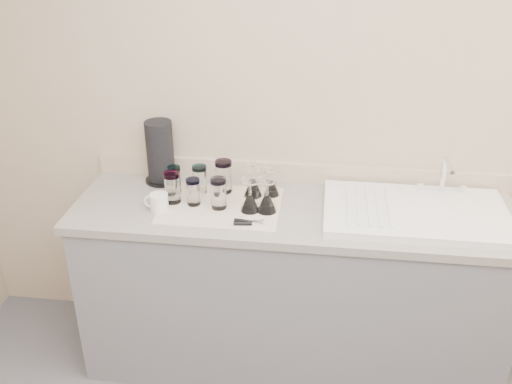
# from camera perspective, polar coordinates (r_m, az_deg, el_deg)

# --- Properties ---
(room_envelope) EXTENTS (3.54, 3.50, 2.52)m
(room_envelope) POSITION_cam_1_polar(r_m,az_deg,el_deg) (1.28, 0.98, -1.63)
(room_envelope) COLOR #545459
(room_envelope) RESTS_ON ground
(counter_unit) EXTENTS (2.06, 0.62, 0.90)m
(counter_unit) POSITION_cam_1_polar(r_m,az_deg,el_deg) (2.89, 3.51, -9.47)
(counter_unit) COLOR slate
(counter_unit) RESTS_ON ground
(sink_unit) EXTENTS (0.82, 0.50, 0.22)m
(sink_unit) POSITION_cam_1_polar(r_m,az_deg,el_deg) (2.67, 15.70, -1.92)
(sink_unit) COLOR white
(sink_unit) RESTS_ON counter_unit
(dish_towel) EXTENTS (0.55, 0.42, 0.01)m
(dish_towel) POSITION_cam_1_polar(r_m,az_deg,el_deg) (2.66, -3.51, -1.37)
(dish_towel) COLOR white
(dish_towel) RESTS_ON counter_unit
(tumbler_teal) EXTENTS (0.07, 0.07, 0.13)m
(tumbler_teal) POSITION_cam_1_polar(r_m,az_deg,el_deg) (2.78, -8.17, 1.30)
(tumbler_teal) COLOR white
(tumbler_teal) RESTS_ON dish_towel
(tumbler_cyan) EXTENTS (0.07, 0.07, 0.14)m
(tumbler_cyan) POSITION_cam_1_polar(r_m,az_deg,el_deg) (2.75, -5.66, 1.28)
(tumbler_cyan) COLOR white
(tumbler_cyan) RESTS_ON dish_towel
(tumbler_purple) EXTENTS (0.08, 0.08, 0.16)m
(tumbler_purple) POSITION_cam_1_polar(r_m,az_deg,el_deg) (2.74, -3.26, 1.58)
(tumbler_purple) COLOR white
(tumbler_purple) RESTS_ON dish_towel
(tumbler_magenta) EXTENTS (0.07, 0.07, 0.15)m
(tumbler_magenta) POSITION_cam_1_polar(r_m,az_deg,el_deg) (2.67, -8.36, 0.46)
(tumbler_magenta) COLOR white
(tumbler_magenta) RESTS_ON dish_towel
(tumbler_blue) EXTENTS (0.06, 0.06, 0.13)m
(tumbler_blue) POSITION_cam_1_polar(r_m,az_deg,el_deg) (2.65, -6.29, 0.03)
(tumbler_blue) COLOR white
(tumbler_blue) RESTS_ON dish_towel
(tumbler_lavender) EXTENTS (0.07, 0.07, 0.15)m
(tumbler_lavender) POSITION_cam_1_polar(r_m,az_deg,el_deg) (2.60, -3.76, -0.12)
(tumbler_lavender) COLOR white
(tumbler_lavender) RESTS_ON dish_towel
(goblet_back_left) EXTENTS (0.09, 0.09, 0.16)m
(goblet_back_left) POSITION_cam_1_polar(r_m,az_deg,el_deg) (2.71, -0.30, 0.65)
(goblet_back_left) COLOR white
(goblet_back_left) RESTS_ON dish_towel
(goblet_back_right) EXTENTS (0.08, 0.08, 0.13)m
(goblet_back_right) POSITION_cam_1_polar(r_m,az_deg,el_deg) (2.73, 1.58, 0.58)
(goblet_back_right) COLOR white
(goblet_back_right) RESTS_ON dish_towel
(goblet_front_left) EXTENTS (0.09, 0.09, 0.15)m
(goblet_front_left) POSITION_cam_1_polar(r_m,az_deg,el_deg) (2.58, -0.62, -0.84)
(goblet_front_left) COLOR white
(goblet_front_left) RESTS_ON dish_towel
(goblet_front_right) EXTENTS (0.09, 0.09, 0.16)m
(goblet_front_right) POSITION_cam_1_polar(r_m,az_deg,el_deg) (2.58, 1.10, -0.86)
(goblet_front_right) COLOR white
(goblet_front_right) RESTS_ON dish_towel
(can_opener) EXTENTS (0.13, 0.05, 0.02)m
(can_opener) POSITION_cam_1_polar(r_m,az_deg,el_deg) (2.49, -0.71, -3.09)
(can_opener) COLOR silver
(can_opener) RESTS_ON dish_towel
(white_mug) EXTENTS (0.12, 0.09, 0.09)m
(white_mug) POSITION_cam_1_polar(r_m,az_deg,el_deg) (2.64, -9.72, -1.05)
(white_mug) COLOR white
(white_mug) RESTS_ON counter_unit
(paper_towel_roll) EXTENTS (0.17, 0.17, 0.32)m
(paper_towel_roll) POSITION_cam_1_polar(r_m,az_deg,el_deg) (2.87, -9.56, 3.90)
(paper_towel_roll) COLOR black
(paper_towel_roll) RESTS_ON counter_unit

